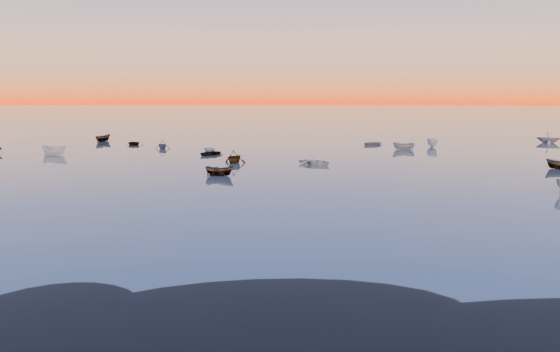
# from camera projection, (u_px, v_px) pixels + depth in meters

# --- Properties ---
(ground) EXTENTS (600.00, 600.00, 0.00)m
(ground) POSITION_uv_depth(u_px,v_px,m) (308.00, 134.00, 119.70)
(ground) COLOR #6E635B
(ground) RESTS_ON ground
(mud_lobes) EXTENTS (140.00, 6.00, 0.07)m
(mud_lobes) POSITION_uv_depth(u_px,v_px,m) (243.00, 333.00, 20.11)
(mud_lobes) COLOR black
(mud_lobes) RESTS_ON ground
(moored_fleet) EXTENTS (124.00, 58.00, 1.20)m
(moored_fleet) POSITION_uv_depth(u_px,v_px,m) (300.00, 160.00, 73.36)
(moored_fleet) COLOR silver
(moored_fleet) RESTS_ON ground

